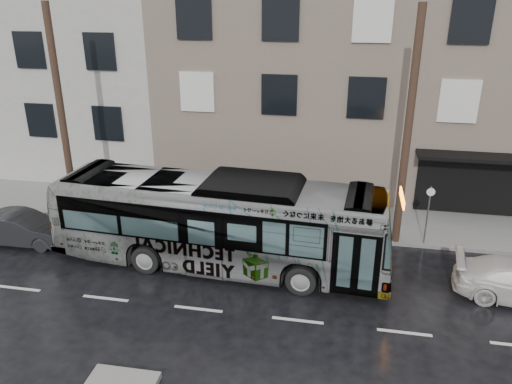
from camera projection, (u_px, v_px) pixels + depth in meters
ground at (218, 269)px, 18.26m from camera, size 120.00×120.00×0.00m
sidewalk at (246, 214)px, 22.70m from camera, size 90.00×3.60×0.15m
building_taupe at (365, 71)px, 26.93m from camera, size 20.00×12.00×11.00m
utility_pole_front at (408, 132)px, 18.41m from camera, size 0.30×0.30×9.00m
utility_pole_rear at (62, 116)px, 20.84m from camera, size 0.30×0.30×9.00m
sign_post at (427, 215)px, 19.45m from camera, size 0.06×0.06×2.40m
bus at (219, 222)px, 18.03m from camera, size 12.47×3.64×3.43m
dark_sedan at (22, 228)px, 19.95m from camera, size 4.04×1.52×1.32m
slush_pile at (123, 381)px, 12.90m from camera, size 1.81×0.83×0.18m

